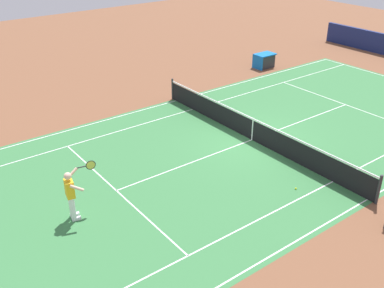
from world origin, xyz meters
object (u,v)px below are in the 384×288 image
at_px(tennis_net, 253,129).
at_px(tennis_player_near, 71,193).
at_px(equipment_cart_tarped, 264,60).
at_px(tennis_ball, 296,189).

xyz_separation_m(tennis_net, tennis_player_near, (8.17, 0.58, 0.44)).
bearing_deg(equipment_cart_tarped, tennis_net, 42.03).
bearing_deg(tennis_net, tennis_player_near, 4.05).
bearing_deg(tennis_net, equipment_cart_tarped, -137.97).
bearing_deg(tennis_player_near, equipment_cart_tarped, -154.95).
bearing_deg(tennis_net, tennis_ball, 68.53).
height_order(tennis_net, equipment_cart_tarped, tennis_net).
relative_size(tennis_net, equipment_cart_tarped, 9.36).
bearing_deg(tennis_ball, equipment_cart_tarped, -130.62).
xyz_separation_m(tennis_ball, equipment_cart_tarped, (-8.91, -10.38, 0.40)).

